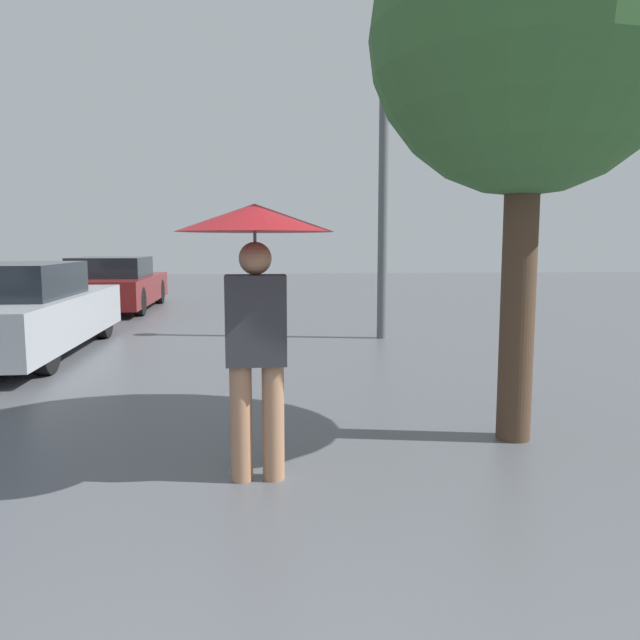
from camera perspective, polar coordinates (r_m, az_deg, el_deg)
name	(u,v)px	position (r m, az deg, el deg)	size (l,w,h in m)	color
pedestrian	(255,264)	(3.85, -5.94, 5.09)	(0.97, 0.97, 1.74)	#9E7051
parked_car_middle	(11,312)	(9.29, -26.40, 0.68)	(1.88, 4.48, 1.24)	#9EA3A8
parked_car_farthest	(114,285)	(14.81, -18.34, 3.06)	(1.76, 4.36, 1.19)	maroon
tree	(528,37)	(5.11, 18.51, 23.34)	(2.29, 2.29, 4.13)	#473323
street_lamp	(383,180)	(9.88, 5.81, 12.58)	(0.32, 0.32, 4.05)	#515456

